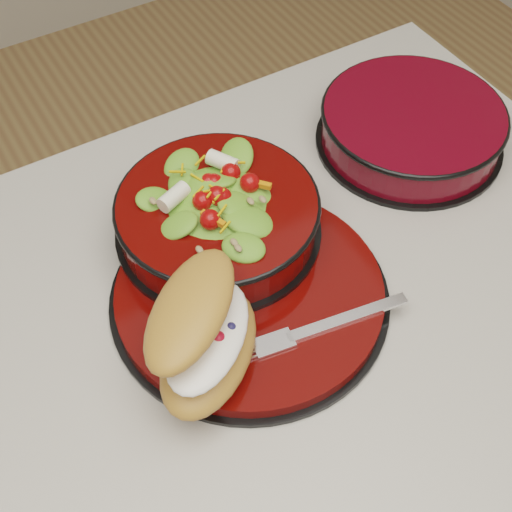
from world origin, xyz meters
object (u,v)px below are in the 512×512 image
croissant (205,333)px  salad_bowl (217,210)px  dinner_plate (251,293)px  extra_bowl (412,126)px  fork (326,325)px

croissant → salad_bowl: bearing=15.1°
dinner_plate → salad_bowl: bearing=84.2°
extra_bowl → fork: bearing=-143.9°
croissant → extra_bowl: (0.38, 0.16, -0.03)m
salad_bowl → extra_bowl: bearing=4.4°
salad_bowl → croissant: salad_bowl is taller
dinner_plate → croissant: size_ratio=1.72×
fork → dinner_plate: bearing=36.4°
salad_bowl → dinner_plate: bearing=-95.8°
fork → extra_bowl: bearing=-45.0°
dinner_plate → croissant: bearing=-147.5°
croissant → fork: size_ratio=1.03×
dinner_plate → fork: size_ratio=1.77×
dinner_plate → fork: fork is taller
salad_bowl → croissant: bearing=-122.9°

